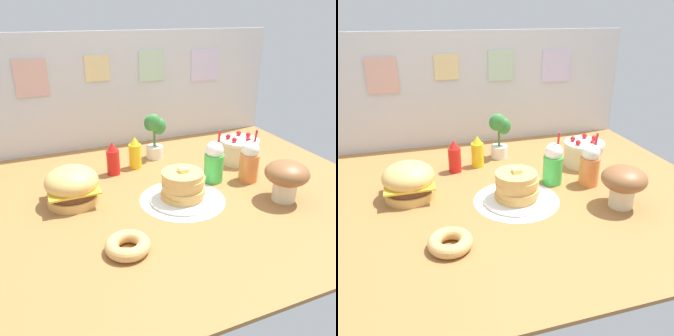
{
  "view_description": "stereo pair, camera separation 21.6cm",
  "coord_description": "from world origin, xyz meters",
  "views": [
    {
      "loc": [
        -0.73,
        -1.68,
        0.99
      ],
      "look_at": [
        0.02,
        0.14,
        0.11
      ],
      "focal_mm": 37.44,
      "sensor_mm": 36.0,
      "label": 1
    },
    {
      "loc": [
        -0.53,
        -1.75,
        0.99
      ],
      "look_at": [
        0.02,
        0.14,
        0.11
      ],
      "focal_mm": 37.44,
      "sensor_mm": 36.0,
      "label": 2
    }
  ],
  "objects": [
    {
      "name": "potted_plant",
      "position": [
        0.1,
        0.57,
        0.18
      ],
      "size": [
        0.16,
        0.14,
        0.34
      ],
      "color": "white",
      "rests_on": "ground_plane"
    },
    {
      "name": "mushroom_stool",
      "position": [
        0.56,
        -0.31,
        0.15
      ],
      "size": [
        0.25,
        0.25,
        0.23
      ],
      "color": "beige",
      "rests_on": "ground_plane"
    },
    {
      "name": "donut_pink_glaze",
      "position": [
        -0.4,
        -0.42,
        0.03
      ],
      "size": [
        0.21,
        0.21,
        0.06
      ],
      "color": "tan",
      "rests_on": "ground_plane"
    },
    {
      "name": "doily_mat",
      "position": [
        0.02,
        -0.09,
        0.0
      ],
      "size": [
        0.49,
        0.49,
        0.0
      ],
      "primitive_type": "cylinder",
      "color": "white",
      "rests_on": "ground_plane"
    },
    {
      "name": "layer_cake",
      "position": [
        0.63,
        0.27,
        0.09
      ],
      "size": [
        0.28,
        0.28,
        0.2
      ],
      "color": "beige",
      "rests_on": "ground_plane"
    },
    {
      "name": "ground_plane",
      "position": [
        0.0,
        0.0,
        -0.01
      ],
      "size": [
        2.49,
        1.92,
        0.02
      ],
      "primitive_type": "cube",
      "color": "#9E6B38"
    },
    {
      "name": "mustard_bottle",
      "position": [
        -0.09,
        0.46,
        0.1
      ],
      "size": [
        0.08,
        0.08,
        0.22
      ],
      "color": "yellow",
      "rests_on": "ground_plane"
    },
    {
      "name": "cream_soda_cup",
      "position": [
        0.31,
        0.07,
        0.13
      ],
      "size": [
        0.12,
        0.12,
        0.34
      ],
      "color": "green",
      "rests_on": "ground_plane"
    },
    {
      "name": "pancake_stack",
      "position": [
        0.02,
        -0.09,
        0.08
      ],
      "size": [
        0.38,
        0.38,
        0.2
      ],
      "color": "white",
      "rests_on": "doily_mat"
    },
    {
      "name": "back_wall",
      "position": [
        0.0,
        0.95,
        0.44
      ],
      "size": [
        2.49,
        0.04,
        0.87
      ],
      "color": "silver",
      "rests_on": "ground_plane"
    },
    {
      "name": "ketchup_bottle",
      "position": [
        -0.25,
        0.41,
        0.1
      ],
      "size": [
        0.08,
        0.08,
        0.22
      ],
      "color": "red",
      "rests_on": "ground_plane"
    },
    {
      "name": "orange_float_cup",
      "position": [
        0.52,
        -0.01,
        0.13
      ],
      "size": [
        0.12,
        0.12,
        0.34
      ],
      "color": "orange",
      "rests_on": "ground_plane"
    },
    {
      "name": "burger",
      "position": [
        -0.56,
        0.13,
        0.1
      ],
      "size": [
        0.3,
        0.3,
        0.21
      ],
      "color": "#DBA859",
      "rests_on": "ground_plane"
    }
  ]
}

